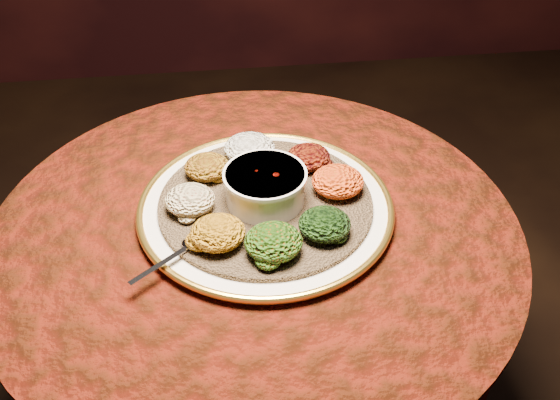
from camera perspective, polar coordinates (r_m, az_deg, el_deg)
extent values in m
cylinder|color=black|center=(1.42, -1.91, -14.08)|extent=(0.12, 0.12, 0.68)
cylinder|color=black|center=(1.15, -2.29, -3.40)|extent=(0.80, 0.80, 0.04)
cylinder|color=#430E05|center=(1.26, -2.12, -8.25)|extent=(0.93, 0.93, 0.34)
cylinder|color=#430E05|center=(1.13, -2.33, -2.40)|extent=(0.96, 0.96, 0.01)
cylinder|color=white|center=(1.15, -1.33, -0.78)|extent=(0.47, 0.47, 0.02)
torus|color=gold|center=(1.14, -1.33, -0.51)|extent=(0.47, 0.47, 0.01)
cylinder|color=brown|center=(1.14, -1.34, -0.24)|extent=(0.45, 0.45, 0.01)
cylinder|color=silver|center=(1.11, -1.36, 1.20)|extent=(0.14, 0.14, 0.06)
cylinder|color=silver|center=(1.10, -1.39, 2.34)|extent=(0.15, 0.15, 0.01)
cylinder|color=#620A04|center=(1.10, -1.38, 1.96)|extent=(0.12, 0.12, 0.01)
ellipsoid|color=silver|center=(1.05, -7.80, -3.88)|extent=(0.04, 0.03, 0.01)
cube|color=silver|center=(1.02, -10.83, -5.79)|extent=(0.10, 0.08, 0.00)
ellipsoid|color=white|center=(1.22, -2.81, 4.73)|extent=(0.10, 0.10, 0.05)
ellipsoid|color=black|center=(1.21, 2.62, 3.95)|extent=(0.08, 0.08, 0.04)
ellipsoid|color=#A6590D|center=(1.14, 5.30, 1.71)|extent=(0.10, 0.09, 0.05)
ellipsoid|color=black|center=(1.05, 4.10, -2.21)|extent=(0.09, 0.09, 0.04)
ellipsoid|color=#A33F0A|center=(1.02, -0.60, -3.85)|extent=(0.10, 0.09, 0.05)
ellipsoid|color=#B57310|center=(1.04, -5.71, -2.99)|extent=(0.09, 0.09, 0.04)
ellipsoid|color=#760907|center=(1.11, -8.23, 0.02)|extent=(0.09, 0.08, 0.04)
ellipsoid|color=#896210|center=(1.19, -6.71, 3.03)|extent=(0.09, 0.08, 0.04)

